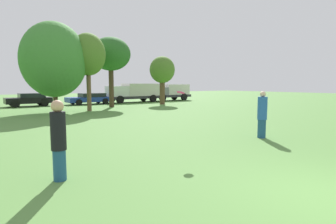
% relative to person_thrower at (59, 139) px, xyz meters
% --- Properties ---
extents(person_thrower, '(0.32, 0.32, 1.72)m').
position_rel_person_thrower_xyz_m(person_thrower, '(0.00, 0.00, 0.00)').
color(person_thrower, navy).
rests_on(person_thrower, ground).
extents(person_catcher, '(0.36, 0.36, 1.78)m').
position_rel_person_thrower_xyz_m(person_catcher, '(7.52, 0.57, 0.00)').
color(person_catcher, navy).
rests_on(person_catcher, ground).
extents(frisbee, '(0.23, 0.23, 0.09)m').
position_rel_person_thrower_xyz_m(frisbee, '(3.66, 0.60, 0.91)').
color(frisbee, '#F21E72').
extents(tree_2, '(4.63, 4.63, 6.51)m').
position_rel_person_thrower_xyz_m(tree_2, '(3.20, 15.29, 2.91)').
color(tree_2, '#473323').
rests_on(tree_2, ground).
extents(tree_3, '(2.62, 2.62, 5.87)m').
position_rel_person_thrower_xyz_m(tree_3, '(5.54, 14.79, 3.35)').
color(tree_3, brown).
rests_on(tree_3, ground).
extents(tree_4, '(3.48, 3.48, 6.14)m').
position_rel_person_thrower_xyz_m(tree_4, '(8.30, 17.06, 3.74)').
color(tree_4, '#473323').
rests_on(tree_4, ground).
extents(tree_5, '(2.54, 2.54, 4.83)m').
position_rel_person_thrower_xyz_m(tree_5, '(13.95, 17.45, 2.51)').
color(tree_5, brown).
rests_on(tree_5, ground).
extents(parked_car_black, '(3.93, 2.16, 1.21)m').
position_rel_person_thrower_xyz_m(parked_car_black, '(2.36, 22.17, -0.24)').
color(parked_car_black, black).
rests_on(parked_car_black, ground).
extents(parked_car_blue, '(4.50, 2.21, 1.13)m').
position_rel_person_thrower_xyz_m(parked_car_blue, '(7.89, 21.76, -0.29)').
color(parked_car_blue, '#1E389E').
rests_on(parked_car_blue, ground).
extents(delivery_truck_white, '(6.80, 2.60, 2.10)m').
position_rel_person_thrower_xyz_m(delivery_truck_white, '(13.19, 22.03, 0.29)').
color(delivery_truck_white, '#2D2D33').
rests_on(delivery_truck_white, ground).
extents(delivery_truck_grey, '(5.42, 2.47, 2.01)m').
position_rel_person_thrower_xyz_m(delivery_truck_grey, '(18.38, 22.39, 0.23)').
color(delivery_truck_grey, '#2D2D33').
rests_on(delivery_truck_grey, ground).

